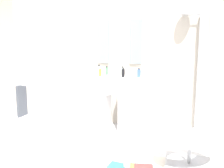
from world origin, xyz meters
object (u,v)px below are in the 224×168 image
pedestal_sink_left (98,99)px  magazine_red (144,168)px  magazine_ochre (135,167)px  soap_bottle_amber (100,72)px  towel_rack (20,102)px  soap_bottle_black (123,73)px  soap_bottle_green (107,71)px  magazine_teal (118,167)px  pedestal_sink_right (132,101)px  soap_bottle_blue (139,73)px  coffee_mug (127,164)px  shower_column (200,71)px  lounge_chair (190,141)px  soap_bottle_clear (123,72)px  soap_bottle_white (99,71)px

pedestal_sink_left → magazine_red: bearing=-51.3°
magazine_ochre → magazine_red: size_ratio=1.08×
soap_bottle_amber → towel_rack: bearing=-145.1°
soap_bottle_black → soap_bottle_green: bearing=150.4°
magazine_ochre → magazine_teal: magazine_teal is taller
towel_rack → magazine_ochre: bearing=-12.5°
pedestal_sink_left → towel_rack: 1.33m
towel_rack → soap_bottle_black: (1.50, 0.74, 0.43)m
pedestal_sink_left → pedestal_sink_right: 0.63m
soap_bottle_amber → soap_bottle_blue: size_ratio=0.98×
magazine_red → coffee_mug: 0.21m
shower_column → lounge_chair: 1.57m
pedestal_sink_right → magazine_teal: pedestal_sink_right is taller
shower_column → magazine_ochre: 2.09m
soap_bottle_green → soap_bottle_clear: (0.33, -0.18, 0.01)m
lounge_chair → soap_bottle_green: (-1.42, 1.15, 0.71)m
towel_rack → magazine_red: size_ratio=4.10×
shower_column → soap_bottle_black: shower_column is taller
shower_column → coffee_mug: (-0.92, -1.63, -1.02)m
magazine_ochre → soap_bottle_clear: bearing=116.7°
pedestal_sink_right → shower_column: shower_column is taller
soap_bottle_amber → soap_bottle_green: soap_bottle_green is taller
coffee_mug → pedestal_sink_left: bearing=121.9°
pedestal_sink_right → shower_column: size_ratio=0.53×
shower_column → soap_bottle_green: size_ratio=12.78×
towel_rack → magazine_teal: bearing=-15.8°
soap_bottle_amber → soap_bottle_white: soap_bottle_white is taller
shower_column → coffee_mug: bearing=-119.5°
towel_rack → coffee_mug: (1.83, -0.46, -0.57)m
pedestal_sink_left → pedestal_sink_right: (0.63, 0.00, 0.00)m
pedestal_sink_right → soap_bottle_white: size_ratio=5.56×
coffee_mug → soap_bottle_black: size_ratio=0.67×
magazine_ochre → soap_bottle_clear: soap_bottle_clear is taller
soap_bottle_amber → soap_bottle_clear: size_ratio=0.83×
magazine_teal → lounge_chair: bearing=24.4°
lounge_chair → magazine_red: bearing=-158.6°
pedestal_sink_right → towel_rack: (-1.62, -0.88, 0.08)m
towel_rack → soap_bottle_black: soap_bottle_black is taller
lounge_chair → soap_bottle_clear: size_ratio=6.05×
soap_bottle_green → pedestal_sink_right: bearing=-7.0°
magazine_teal → coffee_mug: 0.12m
magazine_teal → soap_bottle_blue: bearing=94.7°
shower_column → soap_bottle_amber: shower_column is taller
soap_bottle_amber → lounge_chair: bearing=-32.8°
coffee_mug → soap_bottle_white: soap_bottle_white is taller
magazine_ochre → soap_bottle_white: bearing=132.3°
coffee_mug → soap_bottle_clear: bearing=106.0°
soap_bottle_clear → soap_bottle_white: 0.42m
magazine_ochre → pedestal_sink_left: bearing=131.6°
magazine_red → magazine_teal: size_ratio=0.99×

